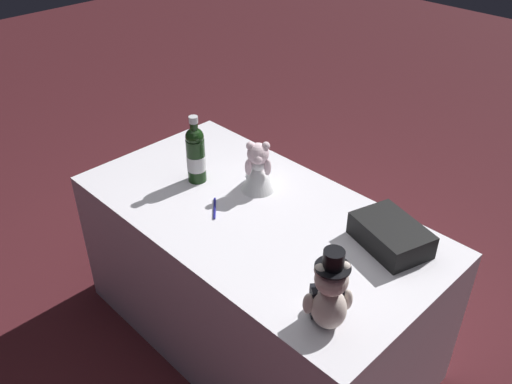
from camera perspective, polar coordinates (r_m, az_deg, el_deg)
name	(u,v)px	position (r m, az deg, el deg)	size (l,w,h in m)	color
ground_plane	(256,332)	(2.72, 0.00, -14.45)	(12.00, 12.00, 0.00)	#47191E
reception_table	(256,277)	(2.46, 0.00, -8.89)	(1.56, 0.83, 0.72)	white
teddy_bear_groom	(329,295)	(1.71, 7.68, -10.64)	(0.15, 0.15, 0.30)	beige
teddy_bear_bride	(258,167)	(2.34, 0.21, 2.63)	(0.20, 0.20, 0.23)	white
champagne_bottle	(196,154)	(2.39, -6.35, 3.99)	(0.08, 0.08, 0.31)	black
signing_pen	(215,207)	(2.26, -4.37, -1.62)	(0.12, 0.11, 0.01)	navy
gift_case_black	(391,235)	(2.10, 13.96, -4.40)	(0.33, 0.27, 0.10)	black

